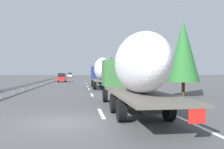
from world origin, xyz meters
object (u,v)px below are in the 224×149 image
object	(u,v)px
truck_trailing	(134,69)
road_sign	(106,72)
truck_lead	(102,71)
car_white_van	(70,75)
car_red_compact	(62,78)

from	to	relation	value
truck_trailing	road_sign	world-z (taller)	truck_trailing
truck_lead	car_white_van	distance (m)	70.06
truck_lead	car_white_van	size ratio (longest dim) A/B	2.84
truck_trailing	road_sign	bearing A→B (deg)	-4.22
truck_lead	road_sign	size ratio (longest dim) A/B	4.03
car_white_van	car_red_compact	xyz separation A→B (m)	(-48.41, -0.26, 0.02)
truck_lead	car_white_van	bearing A→B (deg)	5.97
truck_lead	truck_trailing	xyz separation A→B (m)	(-19.69, 0.00, 0.05)
truck_lead	truck_trailing	distance (m)	19.69
truck_trailing	car_white_van	size ratio (longest dim) A/B	2.93
truck_lead	truck_trailing	size ratio (longest dim) A/B	0.97
truck_lead	road_sign	xyz separation A→B (m)	(22.35, -3.10, -0.19)
truck_trailing	car_red_compact	world-z (taller)	truck_trailing
truck_trailing	road_sign	size ratio (longest dim) A/B	4.17
car_red_compact	truck_trailing	bearing A→B (deg)	-170.27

